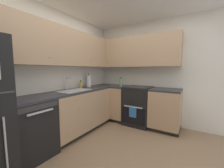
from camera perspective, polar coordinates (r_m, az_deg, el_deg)
name	(u,v)px	position (r m, az deg, el deg)	size (l,w,h in m)	color
ground_plane	(120,162)	(2.28, 3.36, -30.20)	(3.54, 3.05, 0.02)	#937556
wall_back	(51,74)	(2.91, -24.47, 4.00)	(3.64, 0.05, 2.52)	silver
wall_right	(154,73)	(3.52, 17.56, 4.51)	(0.05, 3.15, 2.52)	silver
dishwasher	(30,129)	(2.49, -31.40, -15.95)	(0.60, 0.63, 0.88)	black
lower_cabinets_back	(80,111)	(3.06, -13.47, -11.06)	(1.47, 0.62, 0.88)	tan
countertop_back	(79,90)	(2.96, -13.68, -2.65)	(2.68, 0.60, 0.04)	#2D2D33
lower_cabinets_right	(149,108)	(3.34, 15.23, -9.67)	(0.62, 1.58, 0.88)	tan
countertop_right	(149,89)	(3.25, 15.43, -1.94)	(0.60, 1.58, 0.03)	#2D2D33
oven_range	(138,105)	(3.43, 11.11, -8.79)	(0.68, 0.62, 1.07)	black
upper_cabinets_back	(67,48)	(2.96, -18.36, 14.29)	(2.36, 0.34, 0.73)	tan
upper_cabinets_right	(135,52)	(3.52, 9.59, 13.12)	(0.32, 2.13, 0.73)	tan
sink	(74,93)	(2.83, -15.63, -3.56)	(0.64, 0.40, 0.10)	#B7B7BC
faucet	(67,83)	(2.96, -18.43, 0.53)	(0.07, 0.16, 0.26)	silver
soap_bottle	(81,84)	(3.24, -13.02, -0.19)	(0.05, 0.05, 0.18)	gold
paper_towel_roll	(89,81)	(3.40, -9.83, 1.22)	(0.11, 0.11, 0.34)	white
oil_bottle	(121,82)	(3.51, 3.87, 0.88)	(0.08, 0.08, 0.23)	#729E66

